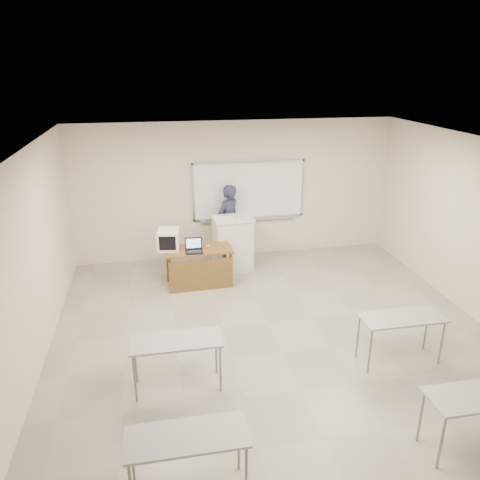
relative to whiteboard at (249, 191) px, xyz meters
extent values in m
cube|color=gray|center=(-0.30, -3.97, -1.49)|extent=(7.00, 8.00, 0.01)
cube|color=white|center=(0.00, 0.00, 0.02)|extent=(2.40, 0.03, 1.20)
cube|color=#B7BABC|center=(0.00, 0.00, 0.64)|extent=(2.48, 0.04, 0.04)
cube|color=#B7BABC|center=(0.00, 0.00, -0.60)|extent=(2.48, 0.04, 0.04)
cube|color=#B7BABC|center=(-1.22, 0.00, 0.02)|extent=(0.04, 0.04, 1.28)
cube|color=#B7BABC|center=(1.22, 0.00, 0.02)|extent=(0.04, 0.04, 1.28)
cube|color=#B7BABC|center=(0.00, -0.05, -0.64)|extent=(2.16, 0.07, 0.02)
cube|color=gray|center=(-1.90, -4.47, -0.77)|extent=(1.20, 0.50, 0.03)
cylinder|color=slate|center=(-2.45, -4.67, -1.13)|extent=(0.03, 0.03, 0.70)
cylinder|color=slate|center=(-1.35, -4.67, -1.13)|extent=(0.03, 0.03, 0.70)
cylinder|color=slate|center=(-2.45, -4.27, -1.13)|extent=(0.03, 0.03, 0.70)
cylinder|color=slate|center=(-1.35, -4.27, -1.13)|extent=(0.03, 0.03, 0.70)
cube|color=gray|center=(1.30, -4.47, -0.77)|extent=(1.20, 0.50, 0.03)
cylinder|color=slate|center=(0.75, -4.67, -1.13)|extent=(0.03, 0.03, 0.70)
cylinder|color=slate|center=(1.85, -4.67, -1.13)|extent=(0.03, 0.03, 0.70)
cylinder|color=slate|center=(0.75, -4.27, -1.13)|extent=(0.03, 0.03, 0.70)
cylinder|color=slate|center=(1.85, -4.27, -1.13)|extent=(0.03, 0.03, 0.70)
cube|color=gray|center=(-1.90, -6.17, -0.77)|extent=(1.20, 0.50, 0.03)
cylinder|color=slate|center=(-1.35, -6.37, -1.13)|extent=(0.03, 0.03, 0.70)
cylinder|color=slate|center=(-2.45, -5.97, -1.13)|extent=(0.03, 0.03, 0.70)
cylinder|color=slate|center=(-1.35, -5.97, -1.13)|extent=(0.03, 0.03, 0.70)
cylinder|color=slate|center=(0.75, -6.37, -1.13)|extent=(0.03, 0.03, 0.70)
cylinder|color=slate|center=(0.75, -5.97, -1.13)|extent=(0.03, 0.03, 0.70)
cube|color=brown|center=(-1.28, -1.37, -0.75)|extent=(1.29, 0.64, 0.04)
cube|color=brown|center=(-1.28, -1.67, -1.17)|extent=(1.22, 0.03, 0.63)
cylinder|color=#4F3514|center=(-1.86, -1.63, -1.12)|extent=(0.06, 0.06, 0.71)
cylinder|color=#4F3514|center=(-0.69, -1.63, -1.12)|extent=(0.06, 0.06, 0.71)
cylinder|color=#4F3514|center=(-1.86, -1.11, -1.12)|extent=(0.06, 0.06, 0.71)
cylinder|color=#4F3514|center=(-0.69, -1.11, -1.12)|extent=(0.06, 0.06, 0.71)
cube|color=beige|center=(-0.50, -0.77, -0.93)|extent=(0.77, 0.55, 1.10)
cube|color=beige|center=(-0.50, -0.77, -0.36)|extent=(0.81, 0.59, 0.04)
cube|color=beige|center=(-1.83, -1.22, -0.54)|extent=(0.40, 0.42, 0.38)
cube|color=beige|center=(-1.83, -1.45, -0.54)|extent=(0.42, 0.04, 0.39)
cube|color=black|center=(-1.83, -1.47, -0.54)|extent=(0.32, 0.01, 0.27)
cube|color=black|center=(-1.38, -1.55, -0.72)|extent=(0.33, 0.24, 0.02)
cube|color=black|center=(-1.38, -1.56, -0.71)|extent=(0.27, 0.14, 0.01)
cube|color=black|center=(-1.38, -1.40, -0.60)|extent=(0.33, 0.07, 0.22)
cube|color=#88A7E2|center=(-1.38, -1.41, -0.60)|extent=(0.28, 0.05, 0.17)
ellipsoid|color=#A5A7AC|center=(-1.08, -1.32, -0.71)|extent=(0.10, 0.07, 0.03)
cube|color=beige|center=(-0.65, -0.69, -0.33)|extent=(0.45, 0.26, 0.02)
imported|color=black|center=(-0.50, -0.18, -0.64)|extent=(0.73, 0.70, 1.69)
camera|label=1|loc=(-2.06, -9.76, 2.61)|focal=35.00mm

